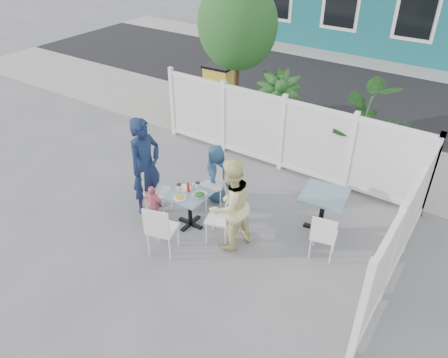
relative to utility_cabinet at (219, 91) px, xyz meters
The scene contains 29 objects.
ground 4.80m from the utility_cabinet, 57.27° to the right, with size 80.00×80.00×0.00m, color slate.
near_sidewalk 2.65m from the utility_cabinet, ahead, with size 24.00×2.60×0.01m, color gray.
street 4.39m from the utility_cabinet, 53.70° to the left, with size 24.00×5.00×0.01m, color black.
far_sidewalk 7.11m from the utility_cabinet, 68.72° to the left, with size 24.00×1.60×0.01m, color gray.
fence_back 3.12m from the utility_cabinet, 30.92° to the right, with size 5.86×0.08×1.60m.
fence_right 6.53m from the utility_cabinet, 31.40° to the right, with size 0.08×3.66×1.60m.
tree 2.29m from the utility_cabinet, 35.78° to the right, with size 1.80×1.62×3.59m.
utility_cabinet is the anchor object (origin of this frame).
potted_shrub_a 2.34m from the utility_cabinet, 22.81° to the right, with size 1.01×1.01×1.81m, color #16451C.
potted_shrub_b 4.15m from the utility_cabinet, 13.98° to the right, with size 1.70×1.47×1.89m, color #16451C.
main_table 4.76m from the utility_cabinet, 61.77° to the right, with size 0.64×0.64×0.67m.
spare_table 5.22m from the utility_cabinet, 35.91° to the right, with size 0.82×0.82×0.77m.
chair_left 4.46m from the utility_cabinet, 70.90° to the right, with size 0.49×0.50×0.90m.
chair_right 5.14m from the utility_cabinet, 54.81° to the right, with size 0.49×0.50×0.90m.
chair_back 4.12m from the utility_cabinet, 57.45° to the right, with size 0.50×0.49×0.84m.
chair_near 5.57m from the utility_cabinet, 65.25° to the right, with size 0.53×0.52×0.95m.
chair_spare 5.84m from the utility_cabinet, 39.34° to the right, with size 0.46×0.45×0.86m.
man 4.45m from the utility_cabinet, 72.60° to the right, with size 0.67×0.44×1.84m, color #142243.
woman 5.26m from the utility_cabinet, 53.60° to the right, with size 0.79×0.61×1.62m, color #D8D44C.
boy 3.95m from the utility_cabinet, 56.39° to the right, with size 0.56×0.37×1.15m, color navy.
toddler 4.82m from the utility_cabinet, 69.57° to the right, with size 0.46×0.19×0.78m, color pink.
plate_main 4.90m from the utility_cabinet, 63.31° to the right, with size 0.22×0.22×0.01m, color white.
plate_side 4.61m from the utility_cabinet, 63.16° to the right, with size 0.24×0.24×0.02m, color white.
salad_bowl 4.84m from the utility_cabinet, 59.46° to the right, with size 0.23×0.23×0.06m, color white.
coffee_cup_a 4.69m from the utility_cabinet, 63.99° to the right, with size 0.08×0.08×0.12m, color beige.
coffee_cup_b 4.60m from the utility_cabinet, 60.17° to the right, with size 0.08×0.08×0.12m, color beige.
ketchup_bottle 4.70m from the utility_cabinet, 62.01° to the right, with size 0.05×0.05×0.16m, color #BC150A.
salt_shaker 4.53m from the utility_cabinet, 61.37° to the right, with size 0.03×0.03×0.07m, color white.
pepper_shaker 4.52m from the utility_cabinet, 60.58° to the right, with size 0.03×0.03×0.08m, color black.
Camera 1 is at (3.57, -4.93, 4.93)m, focal length 35.00 mm.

